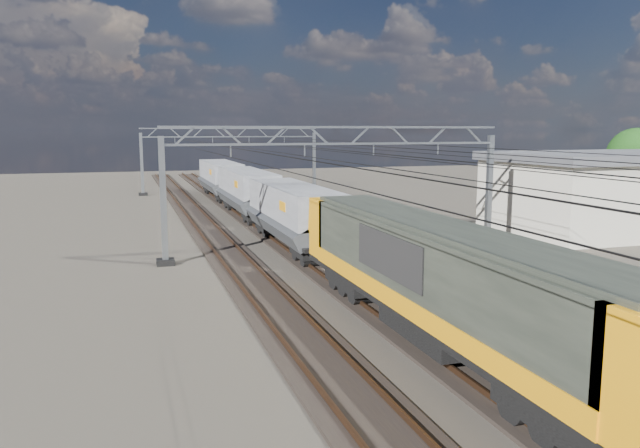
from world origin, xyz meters
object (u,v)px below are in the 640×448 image
object	(u,v)px
catenary_gantry_mid	(340,185)
industrial_shed	(630,191)
hopper_wagon_lead	(294,211)
catenary_gantry_far	(231,157)
hopper_wagon_mid	(247,189)
hopper_wagon_third	(221,176)
tree_far	(640,158)
locomotive	(440,277)

from	to	relation	value
catenary_gantry_mid	industrial_shed	world-z (taller)	catenary_gantry_mid
hopper_wagon_lead	catenary_gantry_far	bearing A→B (deg)	86.59
catenary_gantry_mid	catenary_gantry_far	world-z (taller)	same
hopper_wagon_mid	hopper_wagon_lead	bearing A→B (deg)	-90.00
hopper_wagon_third	industrial_shed	xyz separation A→B (m)	(24.00, -28.79, 0.49)
industrial_shed	tree_far	distance (m)	11.53
catenary_gantry_far	locomotive	distance (m)	51.37
hopper_wagon_third	industrial_shed	size ratio (longest dim) A/B	0.70
hopper_wagon_lead	industrial_shed	distance (m)	24.01
locomotive	hopper_wagon_third	xyz separation A→B (m)	(-0.00, 46.10, -0.09)
locomotive	hopper_wagon_third	bearing A→B (deg)	90.00
hopper_wagon_mid	hopper_wagon_third	distance (m)	14.20
locomotive	hopper_wagon_lead	xyz separation A→B (m)	(-0.00, 17.70, -0.09)
locomotive	hopper_wagon_lead	distance (m)	17.70
hopper_wagon_mid	industrial_shed	distance (m)	28.09
catenary_gantry_far	tree_far	size ratio (longest dim) A/B	2.81
hopper_wagon_third	hopper_wagon_mid	bearing A→B (deg)	-90.00
catenary_gantry_far	industrial_shed	distance (m)	40.51
catenary_gantry_far	hopper_wagon_lead	world-z (taller)	catenary_gantry_far
catenary_gantry_mid	locomotive	world-z (taller)	catenary_gantry_mid
tree_far	catenary_gantry_mid	bearing A→B (deg)	-162.11
locomotive	catenary_gantry_far	bearing A→B (deg)	87.77
hopper_wagon_mid	tree_far	bearing A→B (deg)	-11.88
hopper_wagon_lead	tree_far	bearing A→B (deg)	12.90
catenary_gantry_far	industrial_shed	size ratio (longest dim) A/B	1.07
hopper_wagon_lead	hopper_wagon_third	world-z (taller)	same
catenary_gantry_mid	locomotive	distance (m)	15.52
hopper_wagon_lead	hopper_wagon_mid	size ratio (longest dim) A/B	1.00
hopper_wagon_lead	hopper_wagon_third	xyz separation A→B (m)	(0.00, 28.40, 0.00)
hopper_wagon_lead	hopper_wagon_mid	distance (m)	14.20
hopper_wagon_lead	catenary_gantry_mid	bearing A→B (deg)	-50.03
catenary_gantry_far	hopper_wagon_lead	size ratio (longest dim) A/B	1.53
hopper_wagon_mid	catenary_gantry_far	bearing A→B (deg)	84.12
catenary_gantry_far	hopper_wagon_third	size ratio (longest dim) A/B	1.53
hopper_wagon_mid	tree_far	xyz separation A→B (m)	(32.32, -6.80, 2.28)
catenary_gantry_far	industrial_shed	world-z (taller)	catenary_gantry_far
tree_far	catenary_gantry_far	bearing A→B (deg)	139.15
catenary_gantry_mid	hopper_wagon_third	size ratio (longest dim) A/B	1.53
catenary_gantry_mid	hopper_wagon_third	bearing A→B (deg)	93.72
locomotive	hopper_wagon_mid	bearing A→B (deg)	90.00
locomotive	hopper_wagon_third	world-z (taller)	locomotive
catenary_gantry_far	catenary_gantry_mid	bearing A→B (deg)	-90.00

